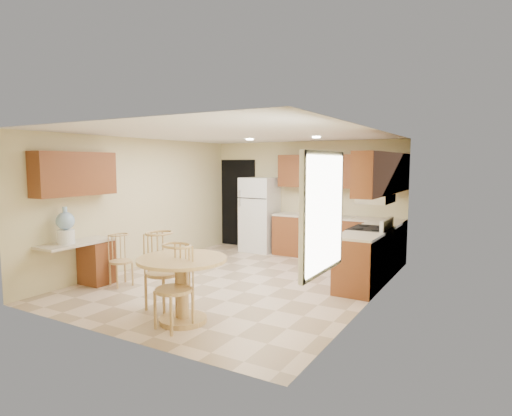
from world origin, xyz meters
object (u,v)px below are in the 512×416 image
Objects in this scene: chair_table_a at (158,265)px; chair_table_b at (168,281)px; water_crock at (66,227)px; dining_table at (182,280)px; stove at (370,253)px; chair_desk at (117,256)px; refrigerator at (260,214)px.

chair_table_a is 0.76m from chair_table_b.
dining_table is at bearing -2.41° from water_crock.
chair_desk is at bearing -144.70° from stove.
refrigerator is 1.59× the size of chair_table_a.
chair_table_b is at bearing -81.24° from dining_table.
water_crock reaches higher than stove.
chair_table_b is at bearing -112.96° from stove.
chair_table_b is (1.40, -4.70, -0.22)m from refrigerator.
refrigerator is at bearing 76.19° from water_crock.
chair_table_b is (0.60, -0.47, -0.02)m from chair_table_a.
water_crock is at bearing 177.59° from dining_table.
chair_table_b is 1.77× the size of water_crock.
chair_table_b is (-1.47, -3.48, 0.16)m from stove.
chair_table_a reaches higher than chair_desk.
chair_table_a is 1.89m from water_crock.
chair_desk is at bearing -99.26° from refrigerator.
dining_table is at bearing -68.88° from chair_table_b.
chair_table_b is at bearing -9.84° from water_crock.
stove is at bearing -100.60° from chair_table_b.
stove is 1.06× the size of chair_table_b.
refrigerator reaches higher than water_crock.
chair_desk is (-2.00, 1.02, -0.11)m from chair_table_b.
refrigerator is 2.00× the size of chair_desk.
stove is at bearing 37.88° from water_crock.
chair_table_b is (0.05, -0.32, 0.08)m from dining_table.
chair_desk is (-1.95, 0.69, -0.03)m from dining_table.
dining_table is at bearing -115.79° from stove.
dining_table is 1.95× the size of water_crock.
chair_desk reaches higher than dining_table.
water_crock is (-2.40, 0.10, 0.48)m from dining_table.
water_crock reaches higher than chair_table_a.
chair_table_a is at bearing -25.88° from chair_table_b.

